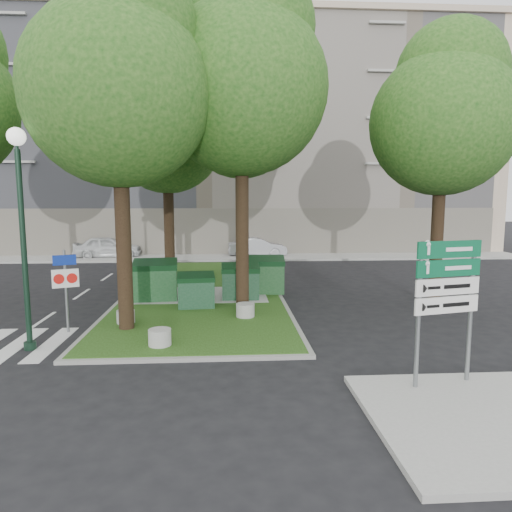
{
  "coord_description": "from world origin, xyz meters",
  "views": [
    {
      "loc": [
        1.49,
        -10.83,
        3.98
      ],
      "look_at": [
        2.46,
        4.33,
        2.0
      ],
      "focal_mm": 32.0,
      "sensor_mm": 36.0,
      "label": 1
    }
  ],
  "objects": [
    {
      "name": "bollard_right",
      "position": [
        2.06,
        3.58,
        0.33
      ],
      "size": [
        0.6,
        0.6,
        0.43
      ],
      "primitive_type": "cylinder",
      "color": "#9B9A96",
      "rests_on": "median_island"
    },
    {
      "name": "directional_sign",
      "position": [
        5.93,
        -2.0,
        2.1
      ],
      "size": [
        1.47,
        0.38,
        2.99
      ],
      "rotation": [
        0.0,
        0.0,
        0.22
      ],
      "color": "slate",
      "rests_on": "sidewalk_corner"
    },
    {
      "name": "median_island",
      "position": [
        0.5,
        8.0,
        0.06
      ],
      "size": [
        6.0,
        16.0,
        0.12
      ],
      "primitive_type": "cube",
      "color": "#234313",
      "rests_on": "ground"
    },
    {
      "name": "bollard_left",
      "position": [
        -1.65,
        3.07,
        0.32
      ],
      "size": [
        0.55,
        0.55,
        0.39
      ],
      "primitive_type": "cylinder",
      "color": "gray",
      "rests_on": "median_island"
    },
    {
      "name": "tree_median_near_left",
      "position": [
        -1.41,
        2.56,
        7.32
      ],
      "size": [
        5.2,
        5.2,
        10.53
      ],
      "color": "black",
      "rests_on": "ground"
    },
    {
      "name": "tree_median_far",
      "position": [
        2.29,
        12.06,
        8.32
      ],
      "size": [
        5.8,
        5.8,
        11.93
      ],
      "color": "black",
      "rests_on": "ground"
    },
    {
      "name": "dumpster_b",
      "position": [
        0.38,
        5.04,
        0.7
      ],
      "size": [
        1.37,
        1.02,
        1.21
      ],
      "rotation": [
        0.0,
        0.0,
        0.08
      ],
      "color": "#10371E",
      "rests_on": "median_island"
    },
    {
      "name": "bollard_mid",
      "position": [
        -0.29,
        0.85,
        0.33
      ],
      "size": [
        0.59,
        0.59,
        0.42
      ],
      "primitive_type": "cylinder",
      "color": "#A4A39F",
      "rests_on": "median_island"
    },
    {
      "name": "zebra_crossing",
      "position": [
        -3.75,
        1.5,
        0.01
      ],
      "size": [
        5.0,
        3.0,
        0.01
      ],
      "primitive_type": "cube",
      "color": "silver",
      "rests_on": "ground"
    },
    {
      "name": "ground",
      "position": [
        0.0,
        0.0,
        0.0
      ],
      "size": [
        120.0,
        120.0,
        0.0
      ],
      "primitive_type": "plane",
      "color": "black",
      "rests_on": "ground"
    },
    {
      "name": "tree_median_mid",
      "position": [
        -0.91,
        9.06,
        6.98
      ],
      "size": [
        4.8,
        4.8,
        9.99
      ],
      "color": "black",
      "rests_on": "ground"
    },
    {
      "name": "dumpster_c",
      "position": [
        1.98,
        6.29,
        0.76
      ],
      "size": [
        1.43,
        1.01,
        1.33
      ],
      "rotation": [
        0.0,
        0.0,
        -0.0
      ],
      "color": "#0F351C",
      "rests_on": "median_island"
    },
    {
      "name": "dumpster_d",
      "position": [
        3.0,
        7.33,
        0.83
      ],
      "size": [
        1.65,
        1.2,
        1.48
      ],
      "rotation": [
        0.0,
        0.0,
        -0.06
      ],
      "color": "#123D18",
      "rests_on": "median_island"
    },
    {
      "name": "tree_street_right",
      "position": [
        9.09,
        5.06,
        6.98
      ],
      "size": [
        5.0,
        5.0,
        10.06
      ],
      "color": "black",
      "rests_on": "ground"
    },
    {
      "name": "building_sidewalk",
      "position": [
        0.0,
        18.5,
        0.06
      ],
      "size": [
        42.0,
        3.0,
        0.12
      ],
      "primitive_type": "cube",
      "color": "#999993",
      "rests_on": "ground"
    },
    {
      "name": "street_lamp",
      "position": [
        -3.7,
        1.08,
        3.57
      ],
      "size": [
        0.45,
        0.45,
        5.68
      ],
      "color": "black",
      "rests_on": "ground"
    },
    {
      "name": "traffic_sign_pole",
      "position": [
        -3.23,
        2.58,
        1.58
      ],
      "size": [
        0.7,
        0.29,
        2.46
      ],
      "rotation": [
        0.0,
        0.0,
        0.36
      ],
      "color": "slate",
      "rests_on": "ground"
    },
    {
      "name": "car_white",
      "position": [
        -6.27,
        19.18,
        0.72
      ],
      "size": [
        4.42,
        2.24,
        1.44
      ],
      "primitive_type": "imported",
      "rotation": [
        0.0,
        0.0,
        1.7
      ],
      "color": "silver",
      "rests_on": "ground"
    },
    {
      "name": "dumpster_a",
      "position": [
        -1.22,
        6.29,
        0.85
      ],
      "size": [
        1.73,
        1.28,
        1.52
      ],
      "rotation": [
        0.0,
        0.0,
        0.09
      ],
      "color": "#103E18",
      "rests_on": "median_island"
    },
    {
      "name": "litter_bin",
      "position": [
        2.67,
        13.0,
        0.44
      ],
      "size": [
        0.37,
        0.37,
        0.65
      ],
      "primitive_type": "cylinder",
      "color": "yellow",
      "rests_on": "median_island"
    },
    {
      "name": "car_silver",
      "position": [
        3.5,
        19.3,
        0.64
      ],
      "size": [
        3.91,
        1.45,
        1.28
      ],
      "primitive_type": "imported",
      "rotation": [
        0.0,
        0.0,
        1.6
      ],
      "color": "#96979D",
      "rests_on": "ground"
    },
    {
      "name": "median_kerb",
      "position": [
        0.5,
        8.0,
        0.05
      ],
      "size": [
        6.3,
        16.3,
        0.1
      ],
      "primitive_type": "cube",
      "color": "gray",
      "rests_on": "ground"
    },
    {
      "name": "sidewalk_corner",
      "position": [
        6.5,
        -3.5,
        0.06
      ],
      "size": [
        5.0,
        4.0,
        0.12
      ],
      "primitive_type": "cube",
      "color": "#999993",
      "rests_on": "ground"
    },
    {
      "name": "tree_median_near_right",
      "position": [
        2.09,
        4.56,
        7.99
      ],
      "size": [
        5.6,
        5.6,
        11.46
      ],
      "color": "black",
      "rests_on": "ground"
    },
    {
      "name": "apartment_building",
      "position": [
        0.0,
        26.0,
        8.0
      ],
      "size": [
        41.0,
        12.0,
        16.0
      ],
      "primitive_type": "cube",
      "color": "#C0A890",
      "rests_on": "ground"
    }
  ]
}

